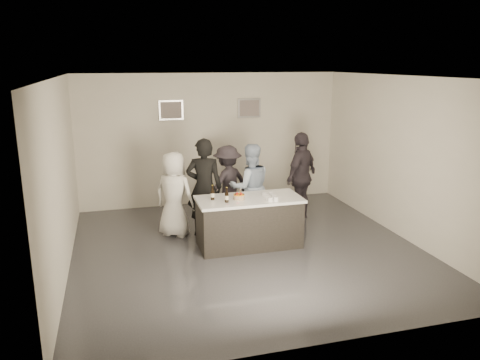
{
  "coord_description": "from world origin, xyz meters",
  "views": [
    {
      "loc": [
        -2.19,
        -7.44,
        3.24
      ],
      "look_at": [
        0.0,
        0.5,
        1.15
      ],
      "focal_mm": 35.0,
      "sensor_mm": 36.0,
      "label": 1
    }
  ],
  "objects_px": {
    "person_main_black": "(204,187)",
    "person_guest_left": "(174,194)",
    "bar_counter": "(249,222)",
    "beer_bottle_b": "(227,195)",
    "person_main_blue": "(250,187)",
    "person_guest_back": "(228,183)",
    "cake": "(239,197)",
    "beer_bottle_a": "(213,193)",
    "person_guest_right": "(301,176)"
  },
  "relations": [
    {
      "from": "bar_counter",
      "to": "beer_bottle_a",
      "type": "relative_size",
      "value": 7.15
    },
    {
      "from": "person_guest_right",
      "to": "person_guest_back",
      "type": "xyz_separation_m",
      "value": [
        -1.5,
        0.36,
        -0.14
      ]
    },
    {
      "from": "beer_bottle_a",
      "to": "person_main_black",
      "type": "relative_size",
      "value": 0.14
    },
    {
      "from": "cake",
      "to": "person_guest_back",
      "type": "height_order",
      "value": "person_guest_back"
    },
    {
      "from": "beer_bottle_a",
      "to": "person_guest_back",
      "type": "height_order",
      "value": "person_guest_back"
    },
    {
      "from": "beer_bottle_b",
      "to": "person_guest_left",
      "type": "relative_size",
      "value": 0.16
    },
    {
      "from": "bar_counter",
      "to": "beer_bottle_a",
      "type": "distance_m",
      "value": 0.87
    },
    {
      "from": "bar_counter",
      "to": "person_guest_right",
      "type": "xyz_separation_m",
      "value": [
        1.48,
        1.17,
        0.47
      ]
    },
    {
      "from": "person_guest_left",
      "to": "person_guest_back",
      "type": "height_order",
      "value": "person_guest_left"
    },
    {
      "from": "person_guest_left",
      "to": "person_guest_back",
      "type": "bearing_deg",
      "value": -114.16
    },
    {
      "from": "beer_bottle_a",
      "to": "beer_bottle_b",
      "type": "height_order",
      "value": "same"
    },
    {
      "from": "person_main_blue",
      "to": "person_guest_right",
      "type": "relative_size",
      "value": 0.93
    },
    {
      "from": "beer_bottle_b",
      "to": "person_guest_left",
      "type": "distance_m",
      "value": 1.31
    },
    {
      "from": "cake",
      "to": "person_main_blue",
      "type": "relative_size",
      "value": 0.11
    },
    {
      "from": "cake",
      "to": "person_guest_left",
      "type": "bearing_deg",
      "value": 137.9
    },
    {
      "from": "person_guest_right",
      "to": "person_main_black",
      "type": "bearing_deg",
      "value": -28.65
    },
    {
      "from": "beer_bottle_b",
      "to": "person_guest_back",
      "type": "height_order",
      "value": "person_guest_back"
    },
    {
      "from": "cake",
      "to": "person_guest_right",
      "type": "bearing_deg",
      "value": 35.7
    },
    {
      "from": "bar_counter",
      "to": "person_main_blue",
      "type": "distance_m",
      "value": 0.98
    },
    {
      "from": "beer_bottle_b",
      "to": "person_main_blue",
      "type": "xyz_separation_m",
      "value": [
        0.72,
        1.0,
        -0.17
      ]
    },
    {
      "from": "beer_bottle_a",
      "to": "person_main_blue",
      "type": "distance_m",
      "value": 1.22
    },
    {
      "from": "person_main_blue",
      "to": "person_guest_back",
      "type": "relative_size",
      "value": 1.09
    },
    {
      "from": "bar_counter",
      "to": "cake",
      "type": "bearing_deg",
      "value": -170.46
    },
    {
      "from": "cake",
      "to": "person_guest_left",
      "type": "relative_size",
      "value": 0.12
    },
    {
      "from": "beer_bottle_a",
      "to": "person_guest_left",
      "type": "xyz_separation_m",
      "value": [
        -0.56,
        0.82,
        -0.22
      ]
    },
    {
      "from": "person_guest_back",
      "to": "beer_bottle_a",
      "type": "bearing_deg",
      "value": 38.99
    },
    {
      "from": "person_main_blue",
      "to": "person_guest_left",
      "type": "bearing_deg",
      "value": 0.59
    },
    {
      "from": "person_main_black",
      "to": "person_guest_left",
      "type": "relative_size",
      "value": 1.16
    },
    {
      "from": "person_guest_left",
      "to": "person_guest_right",
      "type": "height_order",
      "value": "person_guest_right"
    },
    {
      "from": "person_main_blue",
      "to": "person_guest_right",
      "type": "height_order",
      "value": "person_guest_right"
    },
    {
      "from": "bar_counter",
      "to": "person_main_blue",
      "type": "height_order",
      "value": "person_main_blue"
    },
    {
      "from": "beer_bottle_a",
      "to": "beer_bottle_b",
      "type": "relative_size",
      "value": 1.0
    },
    {
      "from": "beer_bottle_b",
      "to": "person_guest_right",
      "type": "relative_size",
      "value": 0.14
    },
    {
      "from": "person_guest_left",
      "to": "beer_bottle_a",
      "type": "bearing_deg",
      "value": 162.03
    },
    {
      "from": "person_main_blue",
      "to": "person_guest_back",
      "type": "distance_m",
      "value": 0.74
    },
    {
      "from": "beer_bottle_a",
      "to": "person_guest_left",
      "type": "height_order",
      "value": "person_guest_left"
    },
    {
      "from": "bar_counter",
      "to": "person_main_black",
      "type": "xyz_separation_m",
      "value": [
        -0.66,
        0.76,
        0.49
      ]
    },
    {
      "from": "cake",
      "to": "beer_bottle_a",
      "type": "bearing_deg",
      "value": 167.91
    },
    {
      "from": "beer_bottle_b",
      "to": "person_main_black",
      "type": "xyz_separation_m",
      "value": [
        -0.21,
        0.92,
        -0.09
      ]
    },
    {
      "from": "person_guest_back",
      "to": "person_main_blue",
      "type": "bearing_deg",
      "value": 85.5
    },
    {
      "from": "beer_bottle_b",
      "to": "person_main_blue",
      "type": "height_order",
      "value": "person_main_blue"
    },
    {
      "from": "beer_bottle_a",
      "to": "person_guest_right",
      "type": "distance_m",
      "value": 2.4
    },
    {
      "from": "cake",
      "to": "person_main_blue",
      "type": "bearing_deg",
      "value": 62.11
    },
    {
      "from": "person_guest_back",
      "to": "person_guest_left",
      "type": "bearing_deg",
      "value": 0.56
    },
    {
      "from": "bar_counter",
      "to": "beer_bottle_a",
      "type": "xyz_separation_m",
      "value": [
        -0.65,
        0.06,
        0.58
      ]
    },
    {
      "from": "bar_counter",
      "to": "person_guest_right",
      "type": "height_order",
      "value": "person_guest_right"
    },
    {
      "from": "beer_bottle_a",
      "to": "beer_bottle_b",
      "type": "distance_m",
      "value": 0.29
    },
    {
      "from": "cake",
      "to": "person_guest_right",
      "type": "height_order",
      "value": "person_guest_right"
    },
    {
      "from": "person_guest_right",
      "to": "person_guest_back",
      "type": "height_order",
      "value": "person_guest_right"
    },
    {
      "from": "person_main_blue",
      "to": "person_guest_left",
      "type": "xyz_separation_m",
      "value": [
        -1.48,
        0.03,
        -0.04
      ]
    }
  ]
}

